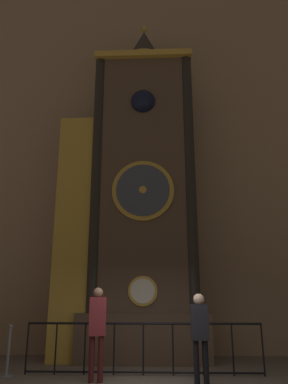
{
  "coord_description": "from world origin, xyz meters",
  "views": [
    {
      "loc": [
        0.21,
        -6.82,
        1.53
      ],
      "look_at": [
        -0.26,
        3.92,
        4.68
      ],
      "focal_mm": 35.0,
      "sensor_mm": 36.0,
      "label": 1
    }
  ],
  "objects_px": {
    "visitor_near": "(97,324)",
    "visitor_far": "(200,329)",
    "clock_tower": "(133,199)",
    "stanchion_post": "(8,359)"
  },
  "relations": [
    {
      "from": "visitor_near",
      "to": "visitor_far",
      "type": "distance_m",
      "value": 2.07
    },
    {
      "from": "visitor_near",
      "to": "clock_tower",
      "type": "bearing_deg",
      "value": 68.61
    },
    {
      "from": "visitor_far",
      "to": "clock_tower",
      "type": "bearing_deg",
      "value": 118.01
    },
    {
      "from": "stanchion_post",
      "to": "visitor_near",
      "type": "bearing_deg",
      "value": -14.92
    },
    {
      "from": "visitor_near",
      "to": "visitor_far",
      "type": "xyz_separation_m",
      "value": [
        2.06,
        -0.17,
        -0.07
      ]
    },
    {
      "from": "clock_tower",
      "to": "stanchion_post",
      "type": "xyz_separation_m",
      "value": [
        -2.49,
        -2.17,
        -4.12
      ]
    },
    {
      "from": "visitor_far",
      "to": "stanchion_post",
      "type": "relative_size",
      "value": 1.6
    },
    {
      "from": "visitor_far",
      "to": "stanchion_post",
      "type": "height_order",
      "value": "visitor_far"
    },
    {
      "from": "visitor_far",
      "to": "stanchion_post",
      "type": "distance_m",
      "value": 4.16
    },
    {
      "from": "clock_tower",
      "to": "stanchion_post",
      "type": "bearing_deg",
      "value": -138.94
    }
  ]
}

